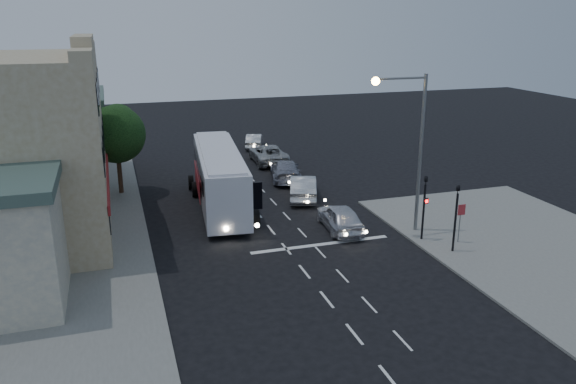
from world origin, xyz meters
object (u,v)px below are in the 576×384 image
object	(u,v)px
traffic_signal_main	(425,200)
street_tree	(116,132)
car_extra	(254,141)
regulatory_sign	(461,217)
car_sedan_a	(303,187)
car_sedan_b	(286,170)
traffic_signal_side	(456,210)
car_suv	(340,217)
car_sedan_c	(268,154)
streetlight	(411,136)
tour_bus	(219,176)

from	to	relation	value
traffic_signal_main	street_tree	xyz separation A→B (m)	(-15.81, 14.25, 2.08)
car_extra	regulatory_sign	xyz separation A→B (m)	(4.82, -26.65, 0.92)
street_tree	car_sedan_a	bearing A→B (deg)	-22.37
car_sedan_b	traffic_signal_side	world-z (taller)	traffic_signal_side
car_suv	traffic_signal_main	world-z (taller)	traffic_signal_main
car_extra	car_sedan_c	bearing A→B (deg)	105.34
car_sedan_a	car_sedan_c	bearing A→B (deg)	-73.83
car_sedan_a	traffic_signal_main	bearing A→B (deg)	130.84
regulatory_sign	car_sedan_a	bearing A→B (deg)	118.17
car_sedan_a	streetlight	size ratio (longest dim) A/B	0.55
car_sedan_a	regulatory_sign	xyz separation A→B (m)	(5.53, -10.33, 0.78)
car_sedan_c	traffic_signal_main	bearing A→B (deg)	102.58
car_sedan_b	traffic_signal_main	world-z (taller)	traffic_signal_main
car_sedan_c	street_tree	size ratio (longest dim) A/B	0.93
car_sedan_b	streetlight	size ratio (longest dim) A/B	0.59
car_suv	car_sedan_b	size ratio (longest dim) A/B	0.86
car_suv	car_sedan_c	size ratio (longest dim) A/B	0.79
traffic_signal_side	regulatory_sign	bearing A→B (deg)	43.92
traffic_signal_main	streetlight	distance (m)	3.61
streetlight	street_tree	size ratio (longest dim) A/B	1.45
car_sedan_b	traffic_signal_side	distance (m)	16.73
car_sedan_a	car_extra	xyz separation A→B (m)	(0.71, 16.32, -0.14)
car_suv	streetlight	distance (m)	6.25
traffic_signal_side	streetlight	bearing A→B (deg)	105.70
car_sedan_b	street_tree	xyz separation A→B (m)	(-12.21, 0.14, 3.73)
car_sedan_b	car_sedan_c	size ratio (longest dim) A/B	0.92
car_suv	street_tree	bearing A→B (deg)	-38.61
car_suv	car_sedan_c	xyz separation A→B (m)	(0.30, 16.62, 0.02)
car_extra	street_tree	size ratio (longest dim) A/B	0.67
car_sedan_a	regulatory_sign	distance (m)	11.75
traffic_signal_main	regulatory_sign	size ratio (longest dim) A/B	1.86
tour_bus	streetlight	world-z (taller)	streetlight
traffic_signal_side	streetlight	distance (m)	4.84
car_suv	car_sedan_a	xyz separation A→B (m)	(-0.12, 6.30, 0.05)
car_suv	street_tree	xyz separation A→B (m)	(-12.09, 11.22, 3.72)
car_sedan_a	car_sedan_c	distance (m)	10.33
tour_bus	car_sedan_c	xyz separation A→B (m)	(6.18, 10.18, -1.28)
car_sedan_b	car_sedan_a	bearing A→B (deg)	100.30
street_tree	car_sedan_c	bearing A→B (deg)	23.52
regulatory_sign	traffic_signal_main	bearing A→B (deg)	149.16
regulatory_sign	street_tree	bearing A→B (deg)	138.92
traffic_signal_side	streetlight	size ratio (longest dim) A/B	0.46
car_sedan_c	street_tree	distance (m)	14.01
car_suv	regulatory_sign	distance (m)	6.80
regulatory_sign	tour_bus	bearing A→B (deg)	137.17
regulatory_sign	street_tree	distance (m)	23.40
car_sedan_b	traffic_signal_side	xyz separation A→B (m)	(4.30, -16.08, 1.65)
car_sedan_a	car_sedan_b	distance (m)	4.79
car_suv	regulatory_sign	bearing A→B (deg)	147.54
car_sedan_a	street_tree	world-z (taller)	street_tree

